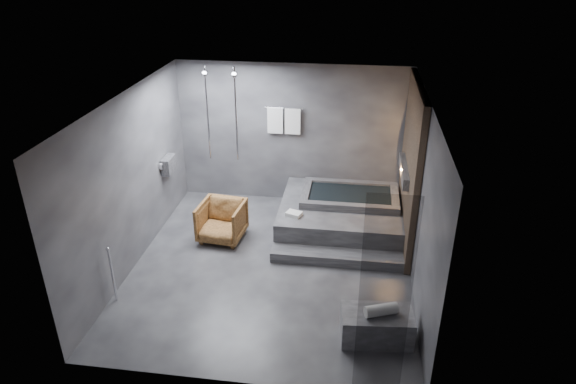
# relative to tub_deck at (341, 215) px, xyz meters

# --- Properties ---
(room) EXTENTS (5.00, 5.04, 2.82)m
(room) POSITION_rel_tub_deck_xyz_m (-0.65, -1.21, 1.48)
(room) COLOR #29292B
(room) RESTS_ON ground
(tub_deck) EXTENTS (2.20, 2.00, 0.50)m
(tub_deck) POSITION_rel_tub_deck_xyz_m (0.00, 0.00, 0.00)
(tub_deck) COLOR #2E2E30
(tub_deck) RESTS_ON ground
(tub_step) EXTENTS (2.20, 0.36, 0.18)m
(tub_step) POSITION_rel_tub_deck_xyz_m (0.00, -1.18, -0.16)
(tub_step) COLOR #2E2E30
(tub_step) RESTS_ON ground
(concrete_bench) EXTENTS (0.99, 0.60, 0.42)m
(concrete_bench) POSITION_rel_tub_deck_xyz_m (0.62, -2.94, -0.04)
(concrete_bench) COLOR #37373A
(concrete_bench) RESTS_ON ground
(driftwood_chair) EXTENTS (0.83, 0.85, 0.71)m
(driftwood_chair) POSITION_rel_tub_deck_xyz_m (-2.08, -0.70, 0.10)
(driftwood_chair) COLOR #4C2C13
(driftwood_chair) RESTS_ON ground
(rolled_towel) EXTENTS (0.46, 0.30, 0.16)m
(rolled_towel) POSITION_rel_tub_deck_xyz_m (0.66, -2.96, 0.25)
(rolled_towel) COLOR white
(rolled_towel) RESTS_ON concrete_bench
(deck_towel) EXTENTS (0.31, 0.26, 0.07)m
(deck_towel) POSITION_rel_tub_deck_xyz_m (-0.80, -0.59, 0.28)
(deck_towel) COLOR silver
(deck_towel) RESTS_ON tub_deck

